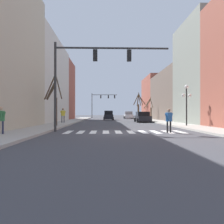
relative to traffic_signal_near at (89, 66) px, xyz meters
name	(u,v)px	position (x,y,z in m)	size (l,w,h in m)	color
ground_plane	(125,133)	(2.58, -0.93, -4.88)	(240.00, 240.00, 0.00)	#424247
sidewalk_left	(28,132)	(-4.15, -0.93, -4.80)	(2.80, 90.00, 0.15)	#ADA89E
sidewalk_right	(220,131)	(9.31, -0.93, -4.80)	(2.80, 90.00, 0.15)	#ADA89E
building_row_left	(30,75)	(-8.55, 12.17, 1.39)	(6.00, 39.39, 13.40)	#BCB299
building_row_right	(190,87)	(13.70, 15.89, 0.42)	(6.00, 48.21, 12.48)	#934C3D
crosswalk_stripes	(124,132)	(2.58, -0.41, -4.87)	(8.55, 2.60, 0.01)	white
traffic_signal_near	(89,66)	(0.00, 0.00, 0.00)	(8.50, 0.28, 6.61)	#2D2D2D
traffic_signal_far	(101,100)	(-0.01, 43.33, 0.11)	(6.96, 0.28, 6.72)	#2D2D2D
street_lamp_right_corner	(186,97)	(9.10, 4.83, -1.90)	(0.95, 0.36, 3.97)	black
car_driving_toward_lane	(108,116)	(1.78, 26.57, -4.04)	(1.98, 4.19, 1.81)	black
car_parked_left_mid	(128,115)	(6.72, 36.36, -4.07)	(2.13, 4.25, 1.73)	silver
car_parked_right_far	(143,117)	(6.72, 16.19, -4.14)	(2.13, 4.69, 1.56)	black
pedestrian_on_right_sidewalk	(1,118)	(-4.94, -3.18, -3.78)	(0.68, 0.32, 1.60)	#282D47
pedestrian_waiting_at_curb	(63,114)	(-4.20, 11.66, -3.65)	(0.66, 0.57, 1.82)	#4C4C51
pedestrian_crossing_street	(169,119)	(5.61, -1.15, -3.89)	(0.68, 0.41, 1.67)	black
street_tree_left_near	(54,103)	(-3.81, 5.29, -2.51)	(1.90, 0.94, 5.08)	#473828
street_tree_right_mid	(150,109)	(9.43, 23.96, -2.86)	(1.61, 2.08, 4.17)	brown
street_tree_right_far	(139,106)	(8.89, 34.24, -1.81)	(2.81, 4.00, 5.97)	#473828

